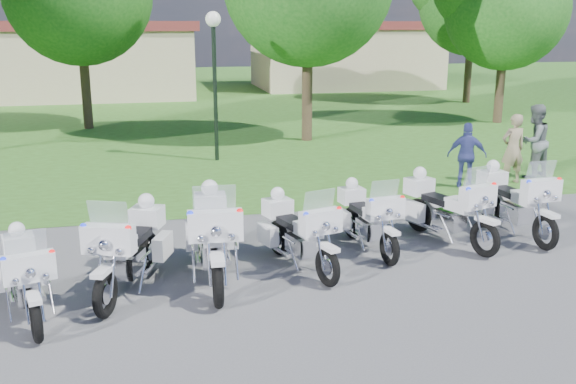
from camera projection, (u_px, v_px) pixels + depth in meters
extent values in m
plane|color=#55555A|center=(257.00, 266.00, 10.89)|extent=(100.00, 100.00, 0.00)
cube|color=#355C1D|center=(174.00, 96.00, 36.35)|extent=(100.00, 48.00, 0.01)
torus|color=black|center=(36.00, 320.00, 8.24)|extent=(0.27, 0.62, 0.61)
torus|color=black|center=(22.00, 279.00, 9.56)|extent=(0.27, 0.62, 0.61)
cube|color=white|center=(34.00, 298.00, 8.14)|extent=(0.26, 0.43, 0.06)
cube|color=white|center=(29.00, 267.00, 8.25)|extent=(0.69, 0.38, 0.36)
cube|color=silver|center=(26.00, 243.00, 8.22)|extent=(0.52, 0.24, 0.34)
sphere|color=red|center=(52.00, 252.00, 8.29)|extent=(0.08, 0.08, 0.08)
sphere|color=#1426E5|center=(3.00, 260.00, 8.03)|extent=(0.08, 0.08, 0.08)
cube|color=silver|center=(28.00, 291.00, 8.89)|extent=(0.43, 0.57, 0.31)
cube|color=white|center=(27.00, 274.00, 8.62)|extent=(0.40, 0.53, 0.20)
cube|color=black|center=(23.00, 264.00, 9.04)|extent=(0.45, 0.62, 0.11)
cube|color=white|center=(42.00, 269.00, 9.53)|extent=(0.28, 0.50, 0.33)
cube|color=white|center=(2.00, 276.00, 9.28)|extent=(0.28, 0.50, 0.33)
cube|color=white|center=(18.00, 245.00, 9.45)|extent=(0.52, 0.46, 0.29)
sphere|color=white|center=(17.00, 230.00, 9.39)|extent=(0.24, 0.24, 0.24)
torus|color=black|center=(105.00, 294.00, 8.93)|extent=(0.37, 0.69, 0.68)
torus|color=black|center=(149.00, 252.00, 10.59)|extent=(0.37, 0.69, 0.68)
cube|color=white|center=(103.00, 271.00, 8.82)|extent=(0.33, 0.48, 0.07)
cube|color=white|center=(108.00, 239.00, 8.97)|extent=(0.77, 0.49, 0.41)
cube|color=silver|center=(108.00, 214.00, 8.94)|extent=(0.58, 0.32, 0.38)
sphere|color=red|center=(128.00, 228.00, 8.82)|extent=(0.09, 0.09, 0.09)
sphere|color=#1426E5|center=(83.00, 226.00, 8.91)|extent=(0.09, 0.09, 0.09)
cube|color=silver|center=(129.00, 263.00, 9.75)|extent=(0.53, 0.66, 0.35)
cube|color=white|center=(121.00, 247.00, 9.43)|extent=(0.49, 0.61, 0.22)
cube|color=black|center=(135.00, 236.00, 9.96)|extent=(0.55, 0.71, 0.12)
cube|color=white|center=(163.00, 246.00, 10.36)|extent=(0.36, 0.56, 0.37)
cube|color=white|center=(127.00, 244.00, 10.44)|extent=(0.36, 0.56, 0.37)
cube|color=white|center=(147.00, 217.00, 10.47)|extent=(0.60, 0.55, 0.33)
sphere|color=white|center=(146.00, 201.00, 10.40)|extent=(0.26, 0.26, 0.26)
torus|color=black|center=(218.00, 283.00, 9.24)|extent=(0.19, 0.75, 0.74)
torus|color=black|center=(211.00, 241.00, 11.04)|extent=(0.19, 0.75, 0.74)
cube|color=white|center=(217.00, 259.00, 9.13)|extent=(0.23, 0.50, 0.08)
cube|color=white|center=(215.00, 226.00, 9.28)|extent=(0.81, 0.31, 0.44)
cube|color=silver|center=(214.00, 199.00, 9.25)|extent=(0.63, 0.17, 0.42)
sphere|color=red|center=(240.00, 212.00, 9.22)|extent=(0.10, 0.10, 0.10)
sphere|color=#1426E5|center=(190.00, 214.00, 9.11)|extent=(0.10, 0.10, 0.10)
cube|color=silver|center=(214.00, 252.00, 10.13)|extent=(0.41, 0.64, 0.38)
cube|color=white|center=(214.00, 234.00, 9.78)|extent=(0.39, 0.59, 0.24)
cube|color=black|center=(212.00, 224.00, 10.35)|extent=(0.41, 0.71, 0.13)
cube|color=white|center=(231.00, 233.00, 10.88)|extent=(0.23, 0.58, 0.40)
cube|color=white|center=(192.00, 235.00, 10.78)|extent=(0.23, 0.58, 0.40)
cube|color=white|center=(210.00, 204.00, 10.90)|extent=(0.55, 0.47, 0.35)
sphere|color=white|center=(210.00, 188.00, 10.83)|extent=(0.29, 0.29, 0.29)
torus|color=black|center=(328.00, 267.00, 10.00)|extent=(0.30, 0.64, 0.63)
torus|color=black|center=(278.00, 238.00, 11.36)|extent=(0.30, 0.64, 0.63)
cube|color=white|center=(329.00, 247.00, 9.90)|extent=(0.28, 0.45, 0.07)
cube|color=white|center=(321.00, 222.00, 10.01)|extent=(0.72, 0.41, 0.38)
cube|color=silver|center=(319.00, 201.00, 9.97)|extent=(0.54, 0.26, 0.36)
sphere|color=red|center=(339.00, 209.00, 10.06)|extent=(0.09, 0.09, 0.09)
sphere|color=#1426E5|center=(306.00, 214.00, 9.77)|extent=(0.09, 0.09, 0.09)
cube|color=silver|center=(301.00, 245.00, 10.67)|extent=(0.46, 0.60, 0.32)
cube|color=white|center=(308.00, 230.00, 10.39)|extent=(0.43, 0.56, 0.21)
cube|color=black|center=(293.00, 222.00, 10.83)|extent=(0.48, 0.65, 0.11)
cube|color=white|center=(296.00, 229.00, 11.33)|extent=(0.30, 0.52, 0.34)
cube|color=white|center=(268.00, 234.00, 11.06)|extent=(0.30, 0.52, 0.34)
cube|color=white|center=(278.00, 207.00, 11.24)|extent=(0.54, 0.49, 0.30)
sphere|color=white|center=(278.00, 194.00, 11.18)|extent=(0.25, 0.25, 0.25)
torus|color=black|center=(390.00, 248.00, 10.87)|extent=(0.19, 0.62, 0.61)
torus|color=black|center=(351.00, 223.00, 12.27)|extent=(0.19, 0.62, 0.61)
cube|color=white|center=(391.00, 231.00, 10.77)|extent=(0.21, 0.41, 0.06)
cube|color=white|center=(385.00, 208.00, 10.89)|extent=(0.67, 0.29, 0.36)
cube|color=silver|center=(384.00, 189.00, 10.86)|extent=(0.52, 0.17, 0.34)
sphere|color=red|center=(402.00, 198.00, 10.89)|extent=(0.08, 0.08, 0.08)
sphere|color=#1426E5|center=(372.00, 201.00, 10.71)|extent=(0.08, 0.08, 0.08)
cube|color=silver|center=(369.00, 229.00, 11.56)|extent=(0.36, 0.54, 0.31)
cube|color=white|center=(375.00, 215.00, 11.28)|extent=(0.34, 0.50, 0.20)
cube|color=black|center=(363.00, 209.00, 11.73)|extent=(0.37, 0.59, 0.11)
cube|color=white|center=(368.00, 216.00, 12.20)|extent=(0.22, 0.49, 0.33)
cube|color=white|center=(341.00, 218.00, 12.02)|extent=(0.22, 0.49, 0.33)
cube|color=white|center=(352.00, 195.00, 12.16)|extent=(0.47, 0.41, 0.29)
sphere|color=white|center=(352.00, 183.00, 12.10)|extent=(0.24, 0.24, 0.24)
torus|color=black|center=(485.00, 239.00, 11.26)|extent=(0.34, 0.67, 0.67)
torus|color=black|center=(419.00, 215.00, 12.65)|extent=(0.34, 0.67, 0.67)
cube|color=white|center=(487.00, 220.00, 11.15)|extent=(0.31, 0.47, 0.07)
cube|color=white|center=(478.00, 197.00, 11.26)|extent=(0.76, 0.46, 0.40)
cube|color=silver|center=(477.00, 177.00, 11.22)|extent=(0.57, 0.29, 0.37)
sphere|color=red|center=(494.00, 185.00, 11.32)|extent=(0.09, 0.09, 0.09)
sphere|color=#1426E5|center=(468.00, 189.00, 11.00)|extent=(0.09, 0.09, 0.09)
cube|color=silver|center=(449.00, 220.00, 11.94)|extent=(0.50, 0.64, 0.34)
cube|color=white|center=(460.00, 205.00, 11.65)|extent=(0.47, 0.59, 0.22)
cube|color=black|center=(439.00, 199.00, 12.10)|extent=(0.52, 0.69, 0.12)
cube|color=white|center=(436.00, 206.00, 12.64)|extent=(0.34, 0.55, 0.36)
cube|color=white|center=(413.00, 211.00, 12.34)|extent=(0.34, 0.55, 0.36)
cube|color=white|center=(419.00, 186.00, 12.53)|extent=(0.58, 0.53, 0.32)
sphere|color=white|center=(420.00, 173.00, 12.46)|extent=(0.26, 0.26, 0.26)
torus|color=black|center=(545.00, 232.00, 11.61)|extent=(0.18, 0.68, 0.68)
torus|color=black|center=(491.00, 207.00, 13.19)|extent=(0.18, 0.68, 0.68)
cube|color=white|center=(548.00, 214.00, 11.50)|extent=(0.21, 0.45, 0.07)
cube|color=white|center=(541.00, 190.00, 11.64)|extent=(0.74, 0.29, 0.40)
cube|color=silver|center=(541.00, 171.00, 11.60)|extent=(0.57, 0.16, 0.38)
sphere|color=red|center=(559.00, 180.00, 11.62)|extent=(0.09, 0.09, 0.09)
sphere|color=#1426E5|center=(529.00, 182.00, 11.44)|extent=(0.09, 0.09, 0.09)
cube|color=silver|center=(516.00, 213.00, 12.39)|extent=(0.38, 0.59, 0.34)
cube|color=white|center=(526.00, 198.00, 12.07)|extent=(0.36, 0.54, 0.22)
cube|color=black|center=(508.00, 192.00, 12.58)|extent=(0.38, 0.65, 0.12)
cube|color=white|center=(508.00, 200.00, 13.09)|extent=(0.22, 0.54, 0.36)
cube|color=white|center=(483.00, 202.00, 12.93)|extent=(0.22, 0.54, 0.36)
cube|color=white|center=(492.00, 179.00, 13.07)|extent=(0.51, 0.44, 0.32)
sphere|color=white|center=(493.00, 166.00, 13.00)|extent=(0.26, 0.26, 0.26)
cylinder|color=black|center=(215.00, 94.00, 18.79)|extent=(0.12, 0.12, 3.96)
sphere|color=white|center=(213.00, 19.00, 18.25)|extent=(0.44, 0.44, 0.44)
cylinder|color=#38281C|center=(85.00, 80.00, 24.68)|extent=(0.36, 0.36, 3.77)
cylinder|color=#38281C|center=(307.00, 84.00, 22.08)|extent=(0.36, 0.36, 3.96)
cylinder|color=#38281C|center=(500.00, 82.00, 26.18)|extent=(0.36, 0.36, 3.34)
sphere|color=#195919|center=(506.00, 8.00, 25.44)|extent=(4.86, 4.86, 4.86)
cylinder|color=#38281C|center=(469.00, 66.00, 32.84)|extent=(0.36, 0.36, 3.72)
sphere|color=#195919|center=(473.00, 1.00, 32.02)|extent=(5.41, 5.41, 5.41)
cube|color=#BEAB89|center=(63.00, 64.00, 35.56)|extent=(14.00, 8.00, 3.60)
cube|color=maroon|center=(59.00, 26.00, 35.04)|extent=(14.56, 8.32, 0.50)
cube|color=#BEAB89|center=(344.00, 58.00, 41.06)|extent=(11.00, 7.00, 3.60)
cube|color=maroon|center=(345.00, 25.00, 40.54)|extent=(11.44, 7.28, 0.50)
imported|color=gray|center=(513.00, 149.00, 16.31)|extent=(0.67, 0.46, 1.79)
imported|color=slate|center=(534.00, 141.00, 16.91)|extent=(1.14, 1.01, 1.95)
imported|color=#384088|center=(467.00, 156.00, 15.90)|extent=(1.03, 0.75, 1.63)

